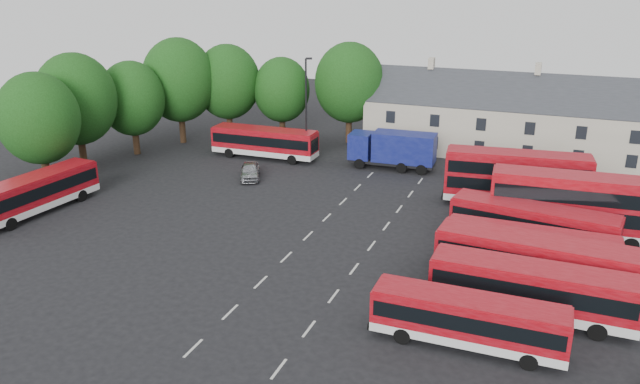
{
  "coord_description": "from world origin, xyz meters",
  "views": [
    {
      "loc": [
        16.58,
        -37.93,
        18.82
      ],
      "look_at": [
        -0.51,
        5.78,
        2.2
      ],
      "focal_mm": 35.0,
      "sensor_mm": 36.0,
      "label": 1
    }
  ],
  "objects_px": {
    "bus_west": "(36,191)",
    "lamppost": "(306,107)",
    "bus_row_a": "(468,317)",
    "bus_dd_south": "(576,203)",
    "silver_car": "(250,171)",
    "box_truck": "(393,148)"
  },
  "relations": [
    {
      "from": "bus_dd_south",
      "to": "lamppost",
      "type": "height_order",
      "value": "lamppost"
    },
    {
      "from": "bus_dd_south",
      "to": "box_truck",
      "type": "bearing_deg",
      "value": 140.73
    },
    {
      "from": "box_truck",
      "to": "lamppost",
      "type": "xyz_separation_m",
      "value": [
        -9.2,
        -0.53,
        3.61
      ]
    },
    {
      "from": "bus_west",
      "to": "bus_dd_south",
      "type": "bearing_deg",
      "value": -71.02
    },
    {
      "from": "bus_row_a",
      "to": "lamppost",
      "type": "xyz_separation_m",
      "value": [
        -21.14,
        28.85,
        4.01
      ]
    },
    {
      "from": "bus_west",
      "to": "box_truck",
      "type": "relative_size",
      "value": 1.31
    },
    {
      "from": "bus_row_a",
      "to": "bus_west",
      "type": "bearing_deg",
      "value": 169.21
    },
    {
      "from": "bus_west",
      "to": "box_truck",
      "type": "distance_m",
      "value": 33.0
    },
    {
      "from": "silver_car",
      "to": "bus_west",
      "type": "bearing_deg",
      "value": -155.66
    },
    {
      "from": "bus_row_a",
      "to": "bus_dd_south",
      "type": "height_order",
      "value": "bus_dd_south"
    },
    {
      "from": "bus_row_a",
      "to": "bus_west",
      "type": "distance_m",
      "value": 36.65
    },
    {
      "from": "lamppost",
      "to": "bus_row_a",
      "type": "bearing_deg",
      "value": -53.77
    },
    {
      "from": "bus_dd_south",
      "to": "bus_row_a",
      "type": "bearing_deg",
      "value": -110.06
    },
    {
      "from": "silver_car",
      "to": "bus_dd_south",
      "type": "bearing_deg",
      "value": -33.8
    },
    {
      "from": "bus_row_a",
      "to": "bus_dd_south",
      "type": "xyz_separation_m",
      "value": [
        5.07,
        17.18,
        1.11
      ]
    },
    {
      "from": "bus_dd_south",
      "to": "bus_west",
      "type": "xyz_separation_m",
      "value": [
        -41.09,
        -10.37,
        -0.92
      ]
    },
    {
      "from": "bus_west",
      "to": "silver_car",
      "type": "relative_size",
      "value": 2.54
    },
    {
      "from": "bus_west",
      "to": "silver_car",
      "type": "height_order",
      "value": "bus_west"
    },
    {
      "from": "silver_car",
      "to": "lamppost",
      "type": "xyz_separation_m",
      "value": [
        2.77,
        7.57,
        4.96
      ]
    },
    {
      "from": "bus_west",
      "to": "lamppost",
      "type": "relative_size",
      "value": 1.06
    },
    {
      "from": "bus_west",
      "to": "lamppost",
      "type": "bearing_deg",
      "value": -29.2
    },
    {
      "from": "bus_row_a",
      "to": "bus_west",
      "type": "height_order",
      "value": "bus_west"
    }
  ]
}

